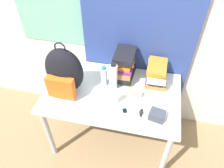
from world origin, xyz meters
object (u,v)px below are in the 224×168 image
Objects in this scene: backpack at (64,72)px; camera_pouch at (157,115)px; sports_bottle at (114,77)px; wristwatch at (141,113)px; water_bottle at (104,76)px; cell_phone at (125,111)px; book_stack_center at (156,74)px; sunglasses_case at (135,93)px; sunscreen_bottle at (115,97)px; book_stack_left at (124,66)px.

camera_pouch is at bearing -10.09° from backpack.
sports_bottle is 3.55× the size of wristwatch.
water_bottle reaches higher than cell_phone.
water_bottle is 2.57× the size of wristwatch.
cell_phone is (-0.22, -0.43, -0.09)m from book_stack_center.
book_stack_center is at bearing 96.08° from camera_pouch.
wristwatch is (-0.13, 0.02, -0.03)m from camera_pouch.
sunscreen_bottle is at bearing -137.10° from sunglasses_case.
book_stack_left is at bearing 89.13° from sunscreen_bottle.
backpack reaches higher than water_bottle.
backpack is 3.12× the size of sunscreen_bottle.
backpack is 0.55m from book_stack_left.
camera_pouch is at bearing -11.15° from wristwatch.
camera_pouch is (0.36, -0.43, -0.10)m from book_stack_left.
backpack is 0.85m from camera_pouch.
backpack is at bearing 170.10° from wristwatch.
sports_bottle is at bearing -18.90° from water_bottle.
book_stack_center is 0.49m from cell_phone.
sports_bottle is (-0.37, -0.18, 0.04)m from book_stack_center.
camera_pouch is (0.05, -0.44, -0.06)m from book_stack_center.
book_stack_left is 0.28m from sunglasses_case.
camera_pouch is at bearing -50.60° from book_stack_left.
water_bottle is (-0.15, -0.14, -0.04)m from book_stack_left.
backpack is 2.40× the size of water_bottle.
book_stack_center is at bearing 17.23° from water_bottle.
camera_pouch is (0.82, -0.15, -0.18)m from backpack.
book_stack_center is 1.77× the size of sunscreen_bottle.
water_bottle is at bearing 161.10° from sports_bottle.
sports_bottle reaches higher than camera_pouch.
sports_bottle is at bearing 140.82° from wristwatch.
sunglasses_case is 1.11× the size of camera_pouch.
sunglasses_case is at bearing 42.90° from sunscreen_bottle.
sunscreen_bottle is at bearing 138.79° from cell_phone.
camera_pouch is at bearing -46.94° from sunglasses_case.
camera_pouch is at bearing -83.92° from book_stack_center.
book_stack_center is 2.03× the size of camera_pouch.
cell_phone is (0.25, -0.29, -0.09)m from water_bottle.
book_stack_center is at bearing 78.95° from wristwatch.
book_stack_left reaches higher than sunscreen_bottle.
book_stack_center is 0.44m from camera_pouch.
book_stack_left is at bearing 42.53° from water_bottle.
water_bottle is 1.30× the size of sunscreen_bottle.
sunglasses_case is at bearing 77.43° from cell_phone.
backpack is 1.71× the size of book_stack_left.
cell_phone is (0.10, -0.09, -0.07)m from sunscreen_bottle.
sports_bottle is 1.80× the size of sunscreen_bottle.
water_bottle reaches higher than sunscreen_bottle.
backpack reaches higher than cell_phone.
sports_bottle is 0.50m from camera_pouch.
book_stack_left reaches higher than book_stack_center.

